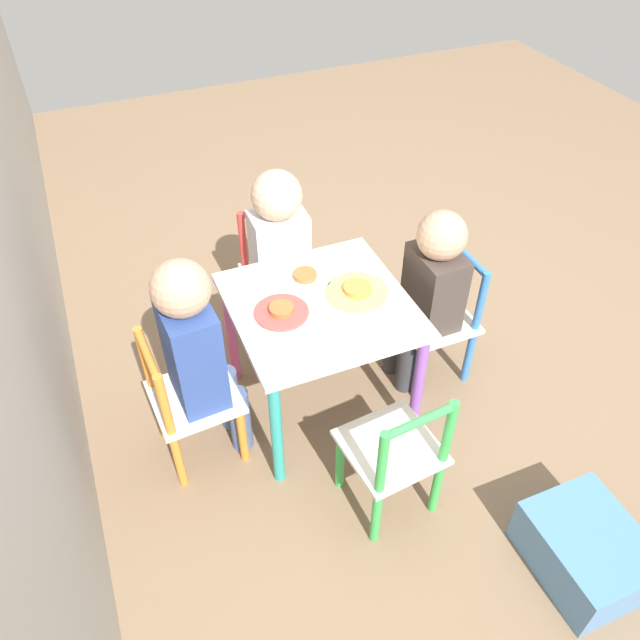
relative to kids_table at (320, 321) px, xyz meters
name	(u,v)px	position (x,y,z in m)	size (l,w,h in m)	color
ground_plane	(320,402)	(0.00, 0.00, -0.40)	(6.00, 6.00, 0.00)	#7F664C
kids_table	(320,321)	(0.00, 0.00, 0.00)	(0.55, 0.55, 0.47)	silver
chair_blue	(438,319)	(0.00, -0.46, -0.15)	(0.26, 0.26, 0.50)	silver
chair_red	(278,276)	(0.46, -0.01, -0.15)	(0.27, 0.27, 0.50)	silver
chair_orange	(188,402)	(-0.03, 0.46, -0.15)	(0.28, 0.28, 0.50)	silver
chair_green	(395,455)	(-0.46, -0.04, -0.15)	(0.28, 0.28, 0.50)	silver
child_front	(429,285)	(0.00, -0.40, 0.02)	(0.20, 0.22, 0.70)	#38383D
child_right	(280,243)	(0.40, -0.01, 0.04)	(0.23, 0.20, 0.71)	#4C608E
child_back	(197,347)	(-0.03, 0.40, 0.06)	(0.21, 0.22, 0.77)	#4C608E
plate_front	(357,291)	(0.00, -0.13, 0.08)	(0.20, 0.20, 0.03)	#EADB66
plate_right	(305,278)	(0.13, 0.00, 0.08)	(0.17, 0.17, 0.03)	white
plate_back	(281,311)	(0.00, 0.13, 0.08)	(0.17, 0.17, 0.03)	#E54C47
storage_bin	(586,550)	(-0.85, -0.45, -0.31)	(0.33, 0.27, 0.17)	#4C7FB7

